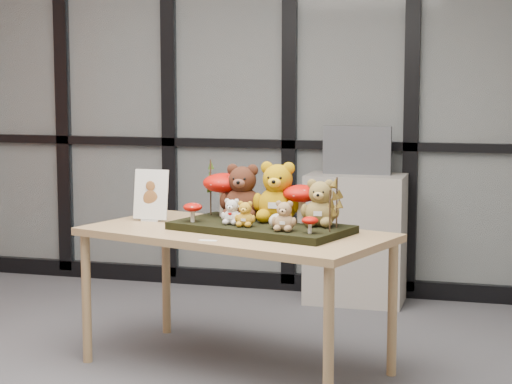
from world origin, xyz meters
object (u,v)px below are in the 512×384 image
(mushroom_back_right, at_px, (301,202))
(mushroom_front_left, at_px, (193,211))
(bear_tan_back, at_px, (321,200))
(bear_beige_small, at_px, (284,214))
(bear_pooh_yellow, at_px, (278,189))
(plush_cream_hedgehog, at_px, (277,220))
(mushroom_front_right, at_px, (310,224))
(diorama_tray, at_px, (261,228))
(bear_white_bow, at_px, (232,210))
(bear_brown_medium, at_px, (243,189))
(display_table, at_px, (236,243))
(bear_small_yellow, at_px, (245,213))
(mushroom_back_left, at_px, (224,192))
(monitor, at_px, (357,150))
(cabinet, at_px, (355,239))
(sign_holder, at_px, (151,197))

(mushroom_back_right, bearing_deg, mushroom_front_left, -167.13)
(bear_tan_back, distance_m, bear_beige_small, 0.25)
(bear_pooh_yellow, relative_size, mushroom_back_right, 1.58)
(plush_cream_hedgehog, height_order, mushroom_front_right, mushroom_front_right)
(mushroom_back_right, height_order, mushroom_front_right, mushroom_back_right)
(diorama_tray, relative_size, bear_white_bow, 6.19)
(mushroom_front_right, bearing_deg, bear_tan_back, 89.22)
(mushroom_front_left, bearing_deg, bear_pooh_yellow, 18.92)
(diorama_tray, relative_size, bear_pooh_yellow, 2.62)
(diorama_tray, bearing_deg, bear_white_bow, -142.68)
(bear_brown_medium, height_order, mushroom_front_left, bear_brown_medium)
(bear_brown_medium, bearing_deg, diorama_tray, -26.84)
(display_table, xyz_separation_m, bear_brown_medium, (-0.01, 0.15, 0.27))
(display_table, bearing_deg, mushroom_front_left, -159.64)
(bear_small_yellow, height_order, bear_white_bow, bear_white_bow)
(bear_pooh_yellow, bearing_deg, bear_beige_small, -52.36)
(mushroom_back_left, height_order, mushroom_back_right, mushroom_back_left)
(bear_pooh_yellow, relative_size, mushroom_front_left, 3.12)
(mushroom_front_left, distance_m, monitor, 1.74)
(mushroom_back_right, bearing_deg, plush_cream_hedgehog, -107.96)
(diorama_tray, bearing_deg, bear_small_yellow, -100.74)
(bear_small_yellow, xyz_separation_m, cabinet, (0.29, 1.67, -0.41))
(bear_beige_small, xyz_separation_m, mushroom_front_left, (-0.53, 0.14, -0.03))
(bear_tan_back, xyz_separation_m, mushroom_back_left, (-0.57, 0.18, -0.00))
(mushroom_back_left, distance_m, mushroom_front_left, 0.27)
(display_table, bearing_deg, mushroom_front_right, -6.69)
(display_table, bearing_deg, diorama_tray, 26.57)
(bear_pooh_yellow, relative_size, bear_beige_small, 2.09)
(plush_cream_hedgehog, height_order, mushroom_back_right, mushroom_back_right)
(bear_tan_back, xyz_separation_m, sign_holder, (-0.98, 0.15, -0.04))
(plush_cream_hedgehog, bearing_deg, bear_pooh_yellow, 121.05)
(bear_pooh_yellow, distance_m, mushroom_back_right, 0.15)
(monitor, bearing_deg, mushroom_back_right, -91.65)
(bear_pooh_yellow, xyz_separation_m, bear_white_bow, (-0.20, -0.16, -0.10))
(display_table, bearing_deg, sign_holder, 178.18)
(bear_small_yellow, xyz_separation_m, sign_holder, (-0.62, 0.27, 0.02))
(cabinet, distance_m, monitor, 0.60)
(bear_white_bow, bearing_deg, bear_brown_medium, 106.37)
(display_table, height_order, diorama_tray, diorama_tray)
(display_table, xyz_separation_m, bear_tan_back, (0.44, 0.04, 0.24))
(plush_cream_hedgehog, bearing_deg, bear_small_yellow, -171.91)
(display_table, relative_size, monitor, 3.79)
(mushroom_back_left, bearing_deg, bear_small_yellow, -55.85)
(bear_white_bow, xyz_separation_m, mushroom_back_left, (-0.12, 0.25, 0.06))
(bear_small_yellow, xyz_separation_m, mushroom_back_left, (-0.21, 0.30, 0.06))
(diorama_tray, distance_m, plush_cream_hedgehog, 0.19)
(bear_tan_back, bearing_deg, bear_beige_small, -107.75)
(diorama_tray, distance_m, monitor, 1.63)
(sign_holder, bearing_deg, plush_cream_hedgehog, -17.91)
(diorama_tray, distance_m, mushroom_back_left, 0.36)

